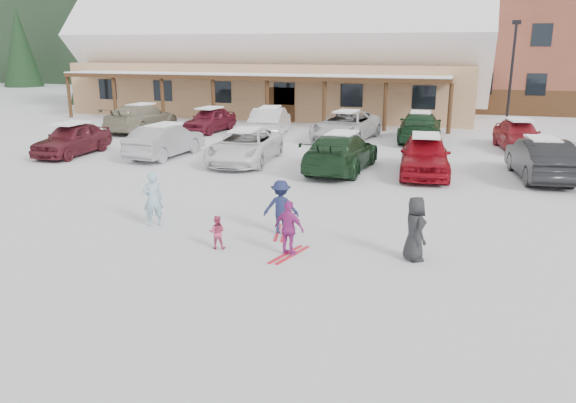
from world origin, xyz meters
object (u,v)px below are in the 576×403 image
(parked_car_2, at_px, (245,146))
(child_magenta, at_px, (289,228))
(day_lodge, at_px, (276,58))
(parked_car_9, at_px, (270,121))
(lamp_post, at_px, (512,68))
(parked_car_11, at_px, (420,127))
(parked_car_4, at_px, (425,155))
(parked_car_5, at_px, (540,159))
(parked_car_7, at_px, (142,118))
(parked_car_0, at_px, (72,139))
(parked_car_8, at_px, (210,120))
(parked_car_12, at_px, (518,135))
(bystander_dark, at_px, (415,229))
(adult_skier, at_px, (153,199))
(parked_car_10, at_px, (346,126))
(parked_car_1, at_px, (165,141))
(parked_car_3, at_px, (341,152))
(child_navy, at_px, (281,207))
(toddler_red, at_px, (217,232))

(parked_car_2, bearing_deg, child_magenta, -67.47)
(day_lodge, height_order, parked_car_9, day_lodge)
(lamp_post, xyz_separation_m, parked_car_11, (-4.64, -7.21, -2.77))
(parked_car_4, height_order, parked_car_5, parked_car_4)
(day_lodge, height_order, parked_car_7, day_lodge)
(parked_car_0, xyz_separation_m, parked_car_8, (2.91, 8.33, -0.03))
(parked_car_0, distance_m, parked_car_12, 20.68)
(bystander_dark, bearing_deg, parked_car_4, -26.52)
(parked_car_11, bearing_deg, adult_skier, 68.08)
(lamp_post, bearing_deg, day_lodge, 168.89)
(parked_car_0, bearing_deg, parked_car_11, 28.96)
(child_magenta, bearing_deg, day_lodge, -55.20)
(bystander_dark, distance_m, parked_car_10, 17.07)
(parked_car_1, relative_size, parked_car_3, 0.85)
(parked_car_8, bearing_deg, day_lodge, 92.58)
(parked_car_7, relative_size, parked_car_10, 0.98)
(parked_car_2, bearing_deg, parked_car_0, -179.09)
(adult_skier, xyz_separation_m, child_navy, (3.53, 0.41, -0.04))
(parked_car_1, height_order, parked_car_8, parked_car_1)
(day_lodge, distance_m, child_navy, 28.22)
(day_lodge, xyz_separation_m, parked_car_7, (-4.38, -11.44, -3.17))
(parked_car_8, height_order, parked_car_12, parked_car_12)
(adult_skier, bearing_deg, bystander_dark, 137.14)
(toddler_red, bearing_deg, day_lodge, -88.10)
(parked_car_7, distance_m, parked_car_10, 11.92)
(parked_car_8, bearing_deg, child_navy, -54.01)
(adult_skier, relative_size, child_magenta, 1.13)
(parked_car_9, bearing_deg, parked_car_2, 91.56)
(parked_car_2, bearing_deg, parked_car_1, 174.22)
(lamp_post, height_order, parked_car_5, lamp_post)
(parked_car_1, relative_size, parked_car_9, 0.93)
(parked_car_3, distance_m, parked_car_11, 8.52)
(parked_car_1, bearing_deg, parked_car_4, -177.96)
(child_navy, xyz_separation_m, parked_car_12, (6.92, 15.09, 0.00))
(parked_car_5, distance_m, parked_car_9, 14.77)
(toddler_red, distance_m, parked_car_11, 18.11)
(toddler_red, xyz_separation_m, child_navy, (1.13, 1.55, 0.30))
(day_lodge, height_order, parked_car_5, day_lodge)
(parked_car_5, relative_size, parked_car_12, 1.09)
(toddler_red, xyz_separation_m, parked_car_3, (1.01, 9.60, 0.34))
(parked_car_0, xyz_separation_m, parked_car_7, (-0.95, 7.40, 0.05))
(parked_car_4, bearing_deg, parked_car_10, 117.32)
(parked_car_7, bearing_deg, parked_car_12, -177.95)
(parked_car_10, bearing_deg, parked_car_9, -178.89)
(toddler_red, height_order, parked_car_4, parked_car_4)
(parked_car_5, relative_size, parked_car_10, 0.84)
(toddler_red, bearing_deg, parked_car_0, -53.13)
(parked_car_2, distance_m, parked_car_5, 11.53)
(parked_car_11, bearing_deg, day_lodge, -45.28)
(parked_car_10, bearing_deg, parked_car_4, -50.71)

